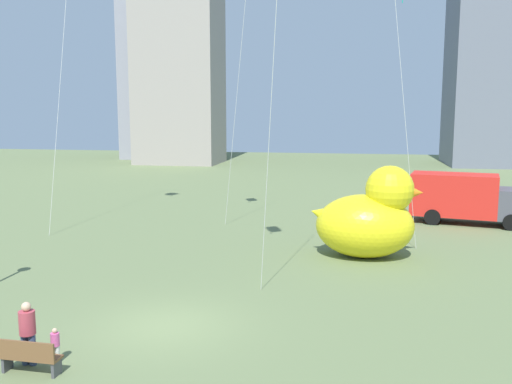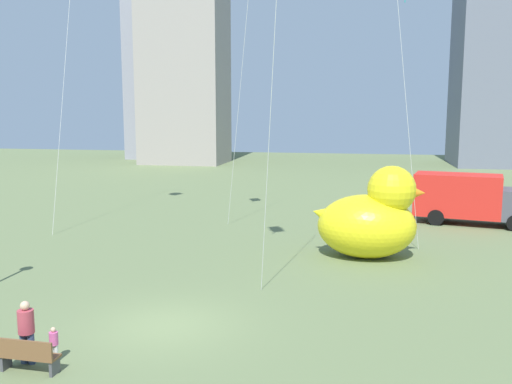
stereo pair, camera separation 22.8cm
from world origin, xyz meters
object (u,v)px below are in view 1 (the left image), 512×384
Objects in this scene: giant_inflatable_duck at (369,218)px; person_adult at (28,330)px; box_truck at (467,199)px; person_child at (55,344)px; park_bench at (29,356)px.

person_adult is at bearing -125.15° from giant_inflatable_duck.
box_truck is at bearing 56.41° from giant_inflatable_duck.
box_truck is (13.76, 20.67, 0.94)m from person_child.
person_adult is 25.37m from box_truck.
giant_inflatable_duck reaches higher than person_child.
person_adult is 0.77m from person_child.
giant_inflatable_duck reaches higher than park_bench.
person_adult is 15.14m from giant_inflatable_duck.
person_child is (0.61, 0.23, -0.41)m from person_adult.
person_child is (0.29, 0.72, 0.04)m from park_bench.
box_truck is at bearing 55.48° from person_adult.
box_truck is at bearing 56.34° from person_child.
park_bench is at bearing -56.37° from person_adult.
giant_inflatable_duck is 10.25m from box_truck.
park_bench is at bearing -123.30° from box_truck.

